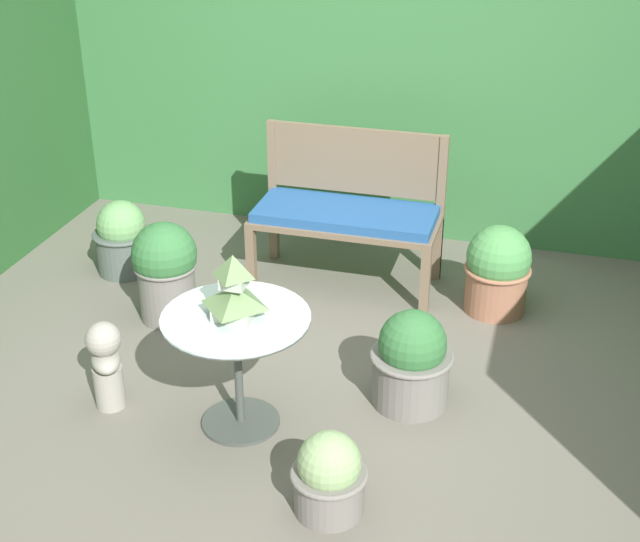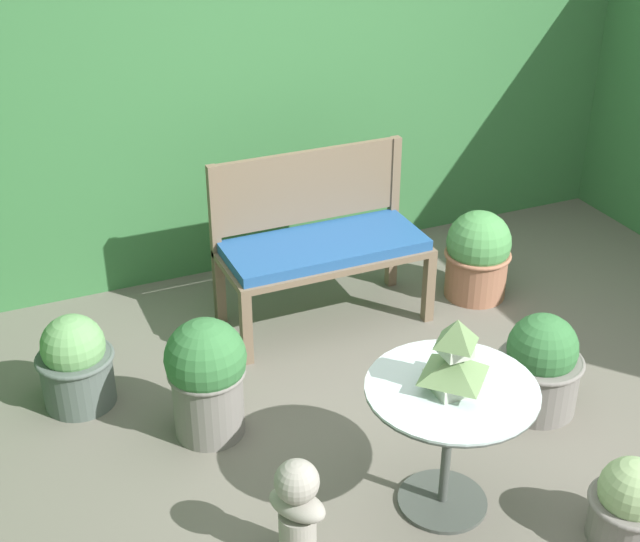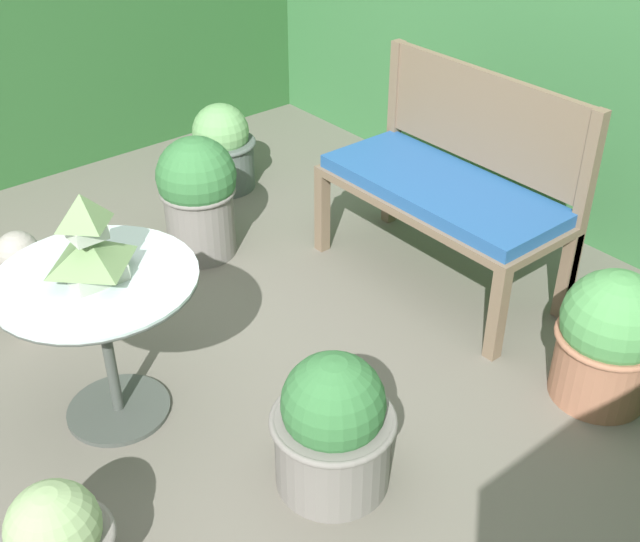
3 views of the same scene
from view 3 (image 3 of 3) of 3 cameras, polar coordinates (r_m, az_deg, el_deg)
The scene contains 10 objects.
ground at distance 3.41m, azimuth -4.54°, elevation -8.79°, with size 30.00×30.00×0.00m, color #666056.
garden_bench at distance 3.88m, azimuth 8.60°, elevation 5.24°, with size 1.24×0.55×0.55m.
bench_backrest at distance 3.95m, azimuth 11.49°, elevation 9.61°, with size 1.24×0.06×1.03m.
patio_table at distance 3.10m, azimuth -15.36°, elevation -2.55°, with size 0.76×0.76×0.66m.
pagoda_birdhouse at distance 2.95m, azimuth -16.15°, elevation 1.90°, with size 0.26×0.26×0.34m.
garden_bust at distance 3.81m, azimuth -20.29°, elevation -0.54°, with size 0.27×0.31×0.52m.
potted_plant_path_edge at distance 3.42m, azimuth 19.85°, elevation -4.54°, with size 0.43×0.43×0.59m.
potted_plant_bench_left at distance 4.19m, azimuth -8.67°, elevation 5.38°, with size 0.41×0.41×0.65m.
potted_plant_hedge_corner at distance 2.88m, azimuth 0.93°, elevation -11.02°, with size 0.46×0.46×0.56m.
potted_plant_bench_right at distance 4.90m, azimuth -7.00°, elevation 8.64°, with size 0.42×0.42×0.53m.
Camera 3 is at (2.11, -1.40, 2.28)m, focal length 45.00 mm.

